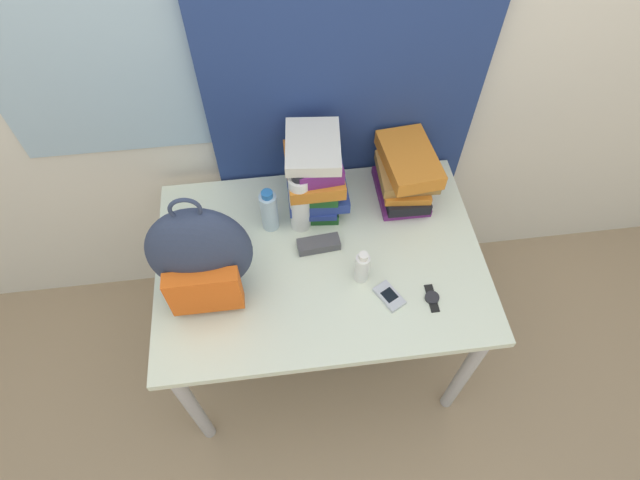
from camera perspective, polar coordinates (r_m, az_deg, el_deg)
ground_plane at (r=2.28m, az=1.34°, el=-20.84°), size 12.00×12.00×0.00m
wall_back at (r=1.74m, az=-2.29°, el=21.21°), size 6.00×0.06×2.50m
curtain_blue at (r=1.71m, az=3.16°, el=20.52°), size 0.97×0.04×2.50m
desk at (r=1.83m, az=0.00°, el=-3.46°), size 1.14×0.80×0.74m
backpack at (r=1.57m, az=-13.49°, el=-1.81°), size 0.32×0.20×0.45m
book_stack_left at (r=1.79m, az=-0.60°, el=7.65°), size 0.22×0.29×0.31m
book_stack_center at (r=1.88m, az=9.73°, el=7.38°), size 0.21×0.30×0.21m
water_bottle at (r=1.77m, az=-5.83°, el=3.36°), size 0.06×0.06×0.18m
sports_bottle at (r=1.73m, az=-2.32°, el=4.34°), size 0.07×0.07×0.27m
sunscreen_bottle at (r=1.66m, az=4.82°, el=-3.14°), size 0.05×0.05×0.14m
cell_phone at (r=1.68m, az=7.90°, el=-6.38°), size 0.10×0.12×0.02m
sunglasses_case at (r=1.76m, az=-0.15°, el=-0.50°), size 0.15×0.07×0.04m
wristwatch at (r=1.71m, az=12.68°, el=-6.46°), size 0.05×0.10×0.01m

